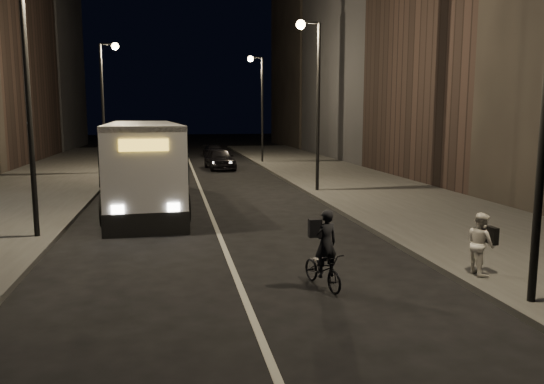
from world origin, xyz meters
name	(u,v)px	position (x,y,z in m)	size (l,w,h in m)	color
ground	(232,268)	(0.00, 0.00, 0.00)	(180.00, 180.00, 0.00)	black
sidewalk_right	(359,185)	(8.50, 14.00, 0.08)	(7.00, 70.00, 0.16)	#373634
sidewalk_left	(24,194)	(-8.50, 14.00, 0.08)	(7.00, 70.00, 0.16)	#373634
building_row_right	(393,29)	(16.00, 27.50, 10.50)	(8.00, 61.00, 21.00)	black
streetlight_right_near	(538,35)	(5.33, -4.00, 5.36)	(1.20, 0.44, 8.12)	black
streetlight_right_mid	(313,83)	(5.33, 12.00, 5.36)	(1.20, 0.44, 8.12)	black
streetlight_right_far	(259,95)	(5.33, 28.00, 5.36)	(1.20, 0.44, 8.12)	black
streetlight_left_near	(36,64)	(-5.33, 4.00, 5.36)	(1.20, 0.44, 8.12)	black
streetlight_left_far	(107,90)	(-5.33, 22.00, 5.36)	(1.20, 0.44, 8.12)	black
city_bus	(143,160)	(-2.65, 10.46, 1.91)	(3.62, 13.18, 3.51)	silver
cyclist_on_bicycle	(324,262)	(1.84, -1.97, 0.61)	(0.91, 1.67, 1.83)	black
pedestrian_woman	(481,244)	(5.60, -2.14, 0.90)	(0.71, 0.56, 1.47)	silver
car_near	(220,158)	(1.90, 24.42, 0.76)	(1.80, 4.47, 1.52)	black
car_mid	(169,159)	(-1.65, 25.16, 0.71)	(1.51, 4.33, 1.43)	#3C3C3E
car_far	(214,151)	(2.33, 34.65, 0.56)	(1.56, 3.83, 1.11)	black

